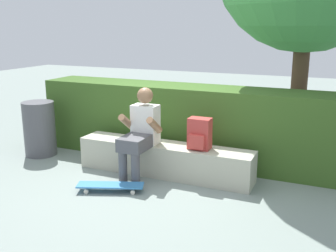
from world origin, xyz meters
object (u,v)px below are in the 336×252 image
(skateboard_near_person, at_px, (110,186))
(trash_bin, at_px, (40,129))
(person_skater, at_px, (141,131))
(backpack_on_bench, at_px, (199,134))
(bench_main, at_px, (164,159))

(skateboard_near_person, bearing_deg, trash_bin, 156.03)
(person_skater, xyz_separation_m, skateboard_near_person, (-0.11, -0.58, -0.55))
(skateboard_near_person, bearing_deg, backpack_on_bench, 42.36)
(skateboard_near_person, relative_size, backpack_on_bench, 2.04)
(person_skater, height_order, backpack_on_bench, person_skater)
(bench_main, bearing_deg, backpack_on_bench, -1.09)
(person_skater, bearing_deg, trash_bin, 173.99)
(person_skater, relative_size, backpack_on_bench, 2.94)
(bench_main, bearing_deg, person_skater, -139.57)
(bench_main, distance_m, person_skater, 0.52)
(bench_main, distance_m, backpack_on_bench, 0.64)
(bench_main, relative_size, person_skater, 2.04)
(skateboard_near_person, distance_m, backpack_on_bench, 1.27)
(bench_main, xyz_separation_m, person_skater, (-0.24, -0.21, 0.42))
(backpack_on_bench, distance_m, trash_bin, 2.60)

